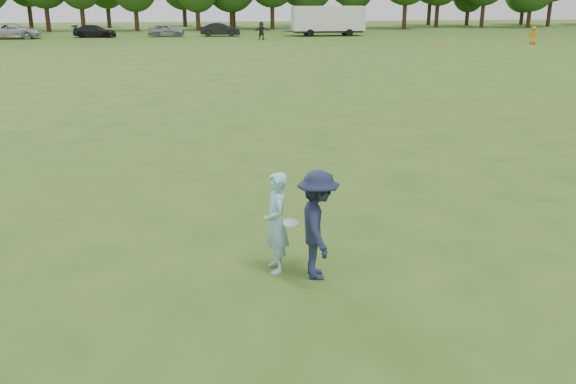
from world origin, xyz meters
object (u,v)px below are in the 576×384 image
Objects in this scene: car_d at (95,31)px; car_f at (220,30)px; car_e at (166,30)px; player_far_d at (262,31)px; thrower at (276,223)px; defender at (318,225)px; field_cone at (445,45)px; cargo_trailer at (328,19)px; car_c at (13,31)px; player_far_c at (533,35)px.

car_d is 1.03× the size of car_f.
car_e is at bearing 94.25° from car_f.
car_f is at bearing 105.90° from player_far_d.
thrower is 0.43× the size of car_e.
defender is 48.07m from field_cone.
thrower is 0.39× the size of car_f.
car_c is at bearing -179.59° from cargo_trailer.
cargo_trailer reaches higher than player_far_d.
player_far_c is 0.36× the size of car_d.
car_c is at bearing 104.50° from car_d.
defender is at bearing 56.56° from thrower.
car_e is 17.90m from cargo_trailer.
player_far_d is 11.64m from car_e.
thrower reaches higher than car_e.
thrower is 54.04m from player_far_c.
car_f is 0.49× the size of cargo_trailer.
car_c is 15.72m from car_e.
defender is 63.46m from car_c.
car_d is 15.01× the size of field_cone.
cargo_trailer is at bearing -6.81° from player_far_c.
defender is at bearing 92.24° from player_far_c.
player_far_d is 9.46m from cargo_trailer.
car_f is (1.23, 60.83, -0.13)m from thrower.
thrower is 62.00m from car_d.
player_far_d is at bearing -103.10° from car_d.
car_c is (-49.98, 14.36, -0.03)m from player_far_c.
car_d is at bearing -174.83° from thrower.
defender reaches higher than field_cone.
car_d is 0.50× the size of cargo_trailer.
car_f is (-28.40, 15.64, -0.09)m from player_far_c.
cargo_trailer is at bearing -8.31° from defender.
car_f is (5.92, -0.03, 0.05)m from car_e.
field_cone is at bearing -65.95° from cargo_trailer.
player_far_d is 0.40× the size of car_d.
player_far_c reaches higher than car_d.
defender reaches higher than car_e.
defender is (0.64, -0.33, 0.05)m from thrower.
cargo_trailer is (-7.29, 16.33, 1.63)m from field_cone.
car_e is (-34.32, 15.66, -0.14)m from player_far_c.
defender is 0.46× the size of car_e.
field_cone is at bearing -114.53° from car_c.
thrower reaches higher than car_d.
car_e reaches higher than car_d.
car_c is at bearing 152.08° from player_far_d.
player_far_c reaches higher than field_cone.
thrower is 0.94× the size of player_far_d.
car_c is at bearing 158.47° from field_cone.
player_far_d is 6.05× the size of field_cone.
car_d is (-12.91, 61.10, -0.25)m from defender.
player_far_d is at bearing -119.73° from car_e.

